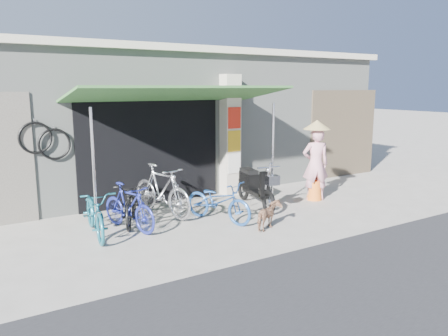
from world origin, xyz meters
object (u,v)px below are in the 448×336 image
bike_blue (129,207)px  moped (254,186)px  bike_silver (162,190)px  nun (316,161)px  street_dog (269,216)px  bike_teal (95,212)px  bike_navy (218,201)px  bike_black (132,202)px

bike_blue → moped: moped is taller
bike_silver → moped: 2.14m
nun → bike_blue: bearing=23.8°
nun → street_dog: bearing=53.8°
bike_teal → bike_blue: bike_blue is taller
moped → bike_navy: bearing=-147.8°
bike_teal → street_dog: (2.91, -1.38, -0.17)m
bike_navy → bike_black: bearing=130.6°
bike_black → nun: (4.41, -0.54, 0.51)m
bike_silver → moped: (2.09, -0.44, -0.08)m
bike_silver → bike_black: bearing=178.1°
bike_silver → bike_navy: bike_silver is taller
bike_blue → street_dog: size_ratio=2.32×
bike_black → bike_teal: bearing=-129.7°
bike_silver → nun: nun is taller
street_dog → bike_blue: bearing=31.4°
bike_teal → bike_blue: bearing=6.5°
bike_black → bike_blue: bearing=-91.8°
nun → bike_silver: bearing=14.9°
bike_black → moped: (2.81, -0.27, 0.04)m
bike_blue → bike_silver: (0.92, 0.56, 0.10)m
bike_teal → moped: 3.65m
bike_navy → nun: nun is taller
bike_navy → street_dog: bike_navy is taller
nun → moped: bearing=16.2°
bike_navy → street_dog: (0.54, -0.97, -0.15)m
bike_black → nun: 4.47m
bike_teal → bike_black: (0.83, 0.40, -0.02)m
street_dog → nun: 2.72m
bike_navy → nun: size_ratio=0.83×
bike_teal → bike_blue: 0.64m
bike_navy → moped: moped is taller
bike_blue → nun: size_ratio=0.78×
bike_teal → moped: (3.64, 0.12, 0.03)m
bike_blue → street_dog: 2.67m
bike_blue → street_dog: (2.28, -1.39, -0.18)m
bike_teal → bike_blue: (0.64, 0.00, 0.00)m
bike_navy → street_dog: bearing=-82.4°
street_dog → moped: 1.69m
bike_silver → bike_navy: size_ratio=1.14×
bike_teal → street_dog: bearing=-19.3°
bike_silver → bike_navy: (0.82, -0.98, -0.13)m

